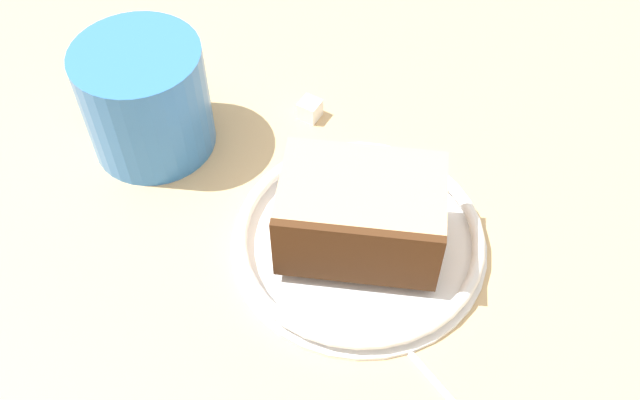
{
  "coord_description": "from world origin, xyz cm",
  "views": [
    {
      "loc": [
        -15.43,
        25.82,
        43.84
      ],
      "look_at": [
        -1.55,
        -3.43,
        3.0
      ],
      "focal_mm": 40.35,
      "sensor_mm": 36.0,
      "label": 1
    }
  ],
  "objects_px": {
    "small_plate": "(359,238)",
    "cake_slice": "(360,216)",
    "sugar_cube": "(310,109)",
    "tea_mug": "(144,98)"
  },
  "relations": [
    {
      "from": "tea_mug",
      "to": "sugar_cube",
      "type": "distance_m",
      "value": 0.14
    },
    {
      "from": "small_plate",
      "to": "cake_slice",
      "type": "height_order",
      "value": "cake_slice"
    },
    {
      "from": "small_plate",
      "to": "sugar_cube",
      "type": "bearing_deg",
      "value": -49.0
    },
    {
      "from": "small_plate",
      "to": "tea_mug",
      "type": "distance_m",
      "value": 0.2
    },
    {
      "from": "cake_slice",
      "to": "tea_mug",
      "type": "distance_m",
      "value": 0.2
    },
    {
      "from": "small_plate",
      "to": "sugar_cube",
      "type": "distance_m",
      "value": 0.14
    },
    {
      "from": "cake_slice",
      "to": "sugar_cube",
      "type": "height_order",
      "value": "cake_slice"
    },
    {
      "from": "sugar_cube",
      "to": "tea_mug",
      "type": "bearing_deg",
      "value": 37.38
    },
    {
      "from": "tea_mug",
      "to": "sugar_cube",
      "type": "height_order",
      "value": "tea_mug"
    },
    {
      "from": "small_plate",
      "to": "cake_slice",
      "type": "xyz_separation_m",
      "value": [
        -0.0,
        0.0,
        0.03
      ]
    }
  ]
}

